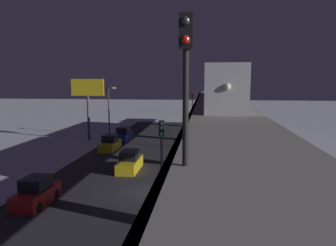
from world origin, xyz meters
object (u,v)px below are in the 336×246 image
at_px(sedan_yellow, 110,144).
at_px(commercial_billboard, 88,93).
at_px(sedan_red, 36,193).
at_px(subway_train, 217,84).
at_px(traffic_light_far, 192,103).
at_px(traffic_light_distant, 196,97).
at_px(sedan_blue, 123,135).
at_px(traffic_light_mid, 185,116).
at_px(traffic_light_near, 162,157).
at_px(rail_signal, 186,64).
at_px(sedan_yellow_2, 130,162).

bearing_deg(sedan_yellow, commercial_billboard, -51.40).
bearing_deg(sedan_yellow, sedan_red, 90.00).
distance_m(subway_train, traffic_light_far, 25.42).
bearing_deg(traffic_light_distant, subway_train, 94.73).
bearing_deg(sedan_yellow, sedan_blue, -90.00).
bearing_deg(sedan_red, subway_train, -125.78).
relative_size(sedan_yellow, sedan_blue, 0.94).
relative_size(traffic_light_mid, traffic_light_distant, 1.00).
xyz_separation_m(sedan_red, commercial_billboard, (5.02, -24.60, 6.04)).
relative_size(traffic_light_mid, commercial_billboard, 0.72).
bearing_deg(traffic_light_near, traffic_light_distant, -90.00).
relative_size(traffic_light_far, commercial_billboard, 0.72).
bearing_deg(rail_signal, sedan_blue, -73.25).
bearing_deg(traffic_light_distant, rail_signal, 91.49).
distance_m(sedan_red, sedan_yellow_2, 10.45).
bearing_deg(rail_signal, subway_train, -93.47).
height_order(rail_signal, sedan_red, rail_signal).
bearing_deg(traffic_light_far, traffic_light_distant, -90.00).
height_order(traffic_light_near, traffic_light_distant, same).
xyz_separation_m(subway_train, sedan_yellow, (13.22, 0.04, -7.46)).
bearing_deg(sedan_yellow_2, traffic_light_mid, 67.01).
xyz_separation_m(subway_train, traffic_light_mid, (3.92, -2.11, -4.06)).
distance_m(traffic_light_far, traffic_light_distant, 22.67).
xyz_separation_m(traffic_light_near, traffic_light_far, (0.00, -45.34, 0.00)).
height_order(subway_train, sedan_red, subway_train).
relative_size(traffic_light_near, traffic_light_distant, 1.00).
distance_m(rail_signal, commercial_billboard, 40.74).
bearing_deg(sedan_yellow, subway_train, -179.82).
height_order(subway_train, traffic_light_distant, subway_train).
distance_m(sedan_yellow, traffic_light_near, 22.79).
height_order(rail_signal, sedan_yellow, rail_signal).
distance_m(sedan_blue, commercial_billboard, 7.86).
xyz_separation_m(subway_train, commercial_billboard, (18.24, -6.25, -1.43)).
bearing_deg(traffic_light_far, sedan_blue, 62.77).
bearing_deg(traffic_light_mid, traffic_light_far, -90.00).
relative_size(sedan_yellow, traffic_light_mid, 0.70).
bearing_deg(traffic_light_far, sedan_yellow_2, 82.07).
xyz_separation_m(traffic_light_near, commercial_billboard, (14.32, -26.81, 2.63)).
height_order(traffic_light_mid, commercial_billboard, commercial_billboard).
relative_size(rail_signal, traffic_light_distant, 0.62).
relative_size(subway_train, traffic_light_mid, 5.76).
bearing_deg(commercial_billboard, sedan_blue, -174.79).
xyz_separation_m(sedan_red, traffic_light_mid, (-9.30, -20.46, 3.41)).
bearing_deg(traffic_light_mid, traffic_light_distant, -90.00).
distance_m(sedan_red, commercial_billboard, 25.82).
height_order(sedan_blue, sedan_yellow_2, same).
bearing_deg(sedan_yellow, sedan_yellow_2, 117.26).
relative_size(sedan_yellow, traffic_light_near, 0.70).
distance_m(rail_signal, sedan_yellow, 34.02).
bearing_deg(rail_signal, traffic_light_far, -87.90).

